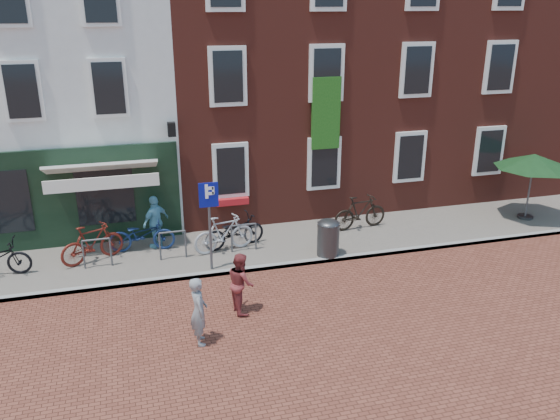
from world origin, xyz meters
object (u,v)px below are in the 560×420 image
object	(u,v)px
bicycle_1	(92,243)
bicycle_4	(234,231)
bicycle_3	(224,234)
bicycle_2	(142,235)
bicycle_5	(360,212)
parasol	(534,158)
boy	(241,283)
litter_bin	(328,236)
woman	(199,311)
cafe_person	(156,222)
parking_sign	(209,211)

from	to	relation	value
bicycle_1	bicycle_4	size ratio (longest dim) A/B	0.97
bicycle_3	bicycle_2	bearing A→B (deg)	61.88
bicycle_2	bicycle_5	xyz separation A→B (m)	(6.65, -0.09, 0.05)
parasol	bicycle_5	size ratio (longest dim) A/B	1.36
boy	bicycle_1	distance (m)	4.90
litter_bin	bicycle_1	world-z (taller)	litter_bin
bicycle_4	bicycle_5	distance (m)	4.08
boy	bicycle_4	xyz separation A→B (m)	(0.52, 3.45, -0.14)
woman	bicycle_3	size ratio (longest dim) A/B	0.85
bicycle_1	bicycle_3	world-z (taller)	same
cafe_person	bicycle_2	bearing A→B (deg)	-18.77
bicycle_1	bicycle_5	world-z (taller)	same
woman	parasol	bearing A→B (deg)	-71.09
cafe_person	bicycle_5	xyz separation A→B (m)	(6.23, -0.25, -0.24)
bicycle_2	parking_sign	bearing A→B (deg)	-130.35
boy	cafe_person	world-z (taller)	cafe_person
bicycle_2	bicycle_5	bearing A→B (deg)	-85.73
parasol	woman	xyz separation A→B (m)	(-11.34, -4.26, -1.37)
bicycle_1	bicycle_2	xyz separation A→B (m)	(1.33, 0.37, -0.05)
boy	bicycle_5	size ratio (longest dim) A/B	0.81
bicycle_1	boy	bearing A→B (deg)	-161.25
bicycle_2	bicycle_4	bearing A→B (deg)	-94.65
woman	bicycle_3	xyz separation A→B (m)	(1.30, 4.29, -0.12)
parasol	bicycle_2	xyz separation A→B (m)	(-12.29, 0.70, -1.54)
cafe_person	bicycle_2	xyz separation A→B (m)	(-0.42, -0.16, -0.30)
bicycle_4	litter_bin	bearing A→B (deg)	-130.96
litter_bin	woman	size ratio (longest dim) A/B	0.75
parking_sign	bicycle_2	xyz separation A→B (m)	(-1.71, 1.74, -1.18)
litter_bin	bicycle_5	distance (m)	2.30
litter_bin	bicycle_2	world-z (taller)	litter_bin
bicycle_2	bicycle_5	world-z (taller)	bicycle_5
parasol	bicycle_5	xyz separation A→B (m)	(-5.64, 0.60, -1.49)
boy	bicycle_4	world-z (taller)	boy
woman	bicycle_1	distance (m)	5.13
bicycle_2	parasol	bearing A→B (deg)	-88.17
cafe_person	bicycle_4	size ratio (longest dim) A/B	0.85
parasol	cafe_person	distance (m)	11.97
woman	bicycle_1	xyz separation A→B (m)	(-2.28, 4.59, -0.12)
parasol	woman	size ratio (longest dim) A/B	1.60
boy	bicycle_5	xyz separation A→B (m)	(4.59, 3.80, -0.09)
woman	bicycle_4	distance (m)	4.81
parasol	cafe_person	xyz separation A→B (m)	(-11.87, 0.85, -1.25)
cafe_person	bicycle_2	size ratio (longest dim) A/B	0.85
woman	bicycle_2	world-z (taller)	woman
bicycle_2	bicycle_4	size ratio (longest dim) A/B	1.00
litter_bin	bicycle_5	world-z (taller)	litter_bin
woman	bicycle_1	world-z (taller)	woman
bicycle_1	bicycle_4	bearing A→B (deg)	-116.28
parking_sign	bicycle_3	distance (m)	1.64
bicycle_1	parking_sign	bearing A→B (deg)	-139.38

